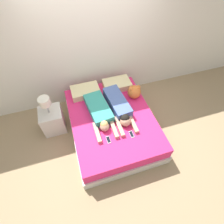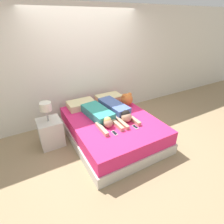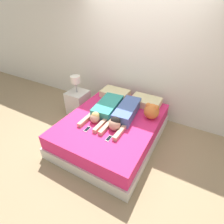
{
  "view_description": "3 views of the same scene",
  "coord_description": "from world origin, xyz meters",
  "px_view_note": "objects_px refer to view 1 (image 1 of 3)",
  "views": [
    {
      "loc": [
        -0.62,
        -1.98,
        3.24
      ],
      "look_at": [
        0.0,
        0.0,
        0.64
      ],
      "focal_mm": 28.0,
      "sensor_mm": 36.0,
      "label": 1
    },
    {
      "loc": [
        -1.51,
        -2.67,
        2.3
      ],
      "look_at": [
        0.0,
        0.0,
        0.64
      ],
      "focal_mm": 28.0,
      "sensor_mm": 36.0,
      "label": 2
    },
    {
      "loc": [
        1.28,
        -2.28,
        2.39
      ],
      "look_at": [
        0.0,
        0.0,
        0.64
      ],
      "focal_mm": 28.0,
      "sensor_mm": 36.0,
      "label": 3
    }
  ],
  "objects_px": {
    "person_left": "(99,112)",
    "person_right": "(119,107)",
    "cell_phone_left": "(108,140)",
    "nightstand": "(52,119)",
    "pillow_head_left": "(85,91)",
    "cell_phone_right": "(132,134)",
    "pillow_head_right": "(117,84)",
    "plush_toy": "(134,92)",
    "bed": "(112,124)"
  },
  "relations": [
    {
      "from": "person_left",
      "to": "person_right",
      "type": "xyz_separation_m",
      "value": [
        0.4,
        -0.01,
        0.02
      ]
    },
    {
      "from": "person_right",
      "to": "cell_phone_right",
      "type": "relative_size",
      "value": 8.09
    },
    {
      "from": "bed",
      "to": "nightstand",
      "type": "xyz_separation_m",
      "value": [
        -1.16,
        0.44,
        0.07
      ]
    },
    {
      "from": "cell_phone_right",
      "to": "plush_toy",
      "type": "distance_m",
      "value": 0.97
    },
    {
      "from": "pillow_head_left",
      "to": "person_right",
      "type": "xyz_separation_m",
      "value": [
        0.55,
        -0.67,
        0.03
      ]
    },
    {
      "from": "cell_phone_left",
      "to": "nightstand",
      "type": "relative_size",
      "value": 0.15
    },
    {
      "from": "pillow_head_left",
      "to": "nightstand",
      "type": "height_order",
      "value": "nightstand"
    },
    {
      "from": "bed",
      "to": "pillow_head_right",
      "type": "distance_m",
      "value": 0.92
    },
    {
      "from": "plush_toy",
      "to": "cell_phone_right",
      "type": "bearing_deg",
      "value": -113.95
    },
    {
      "from": "pillow_head_right",
      "to": "pillow_head_left",
      "type": "bearing_deg",
      "value": 180.0
    },
    {
      "from": "person_left",
      "to": "person_right",
      "type": "height_order",
      "value": "person_right"
    },
    {
      "from": "person_left",
      "to": "plush_toy",
      "type": "xyz_separation_m",
      "value": [
        0.83,
        0.26,
        0.06
      ]
    },
    {
      "from": "person_left",
      "to": "pillow_head_left",
      "type": "bearing_deg",
      "value": 102.38
    },
    {
      "from": "cell_phone_right",
      "to": "nightstand",
      "type": "relative_size",
      "value": 0.15
    },
    {
      "from": "pillow_head_right",
      "to": "person_left",
      "type": "xyz_separation_m",
      "value": [
        -0.58,
        -0.66,
        0.01
      ]
    },
    {
      "from": "person_right",
      "to": "plush_toy",
      "type": "distance_m",
      "value": 0.5
    },
    {
      "from": "person_right",
      "to": "nightstand",
      "type": "bearing_deg",
      "value": 166.69
    },
    {
      "from": "person_right",
      "to": "cell_phone_right",
      "type": "bearing_deg",
      "value": -86.86
    },
    {
      "from": "pillow_head_left",
      "to": "cell_phone_right",
      "type": "xyz_separation_m",
      "value": [
        0.58,
        -1.28,
        -0.07
      ]
    },
    {
      "from": "pillow_head_left",
      "to": "nightstand",
      "type": "bearing_deg",
      "value": -156.64
    },
    {
      "from": "pillow_head_right",
      "to": "person_right",
      "type": "distance_m",
      "value": 0.69
    },
    {
      "from": "pillow_head_right",
      "to": "person_right",
      "type": "xyz_separation_m",
      "value": [
        -0.17,
        -0.67,
        0.03
      ]
    },
    {
      "from": "pillow_head_left",
      "to": "pillow_head_right",
      "type": "distance_m",
      "value": 0.72
    },
    {
      "from": "person_right",
      "to": "nightstand",
      "type": "relative_size",
      "value": 1.24
    },
    {
      "from": "pillow_head_right",
      "to": "nightstand",
      "type": "relative_size",
      "value": 0.64
    },
    {
      "from": "bed",
      "to": "cell_phone_left",
      "type": "height_order",
      "value": "cell_phone_left"
    },
    {
      "from": "pillow_head_right",
      "to": "person_left",
      "type": "relative_size",
      "value": 0.53
    },
    {
      "from": "person_left",
      "to": "nightstand",
      "type": "height_order",
      "value": "nightstand"
    },
    {
      "from": "bed",
      "to": "cell_phone_left",
      "type": "bearing_deg",
      "value": -114.52
    },
    {
      "from": "pillow_head_left",
      "to": "person_left",
      "type": "distance_m",
      "value": 0.67
    },
    {
      "from": "cell_phone_left",
      "to": "cell_phone_right",
      "type": "relative_size",
      "value": 1.0
    },
    {
      "from": "bed",
      "to": "pillow_head_right",
      "type": "xyz_separation_m",
      "value": [
        0.36,
        0.78,
        0.32
      ]
    },
    {
      "from": "pillow_head_right",
      "to": "nightstand",
      "type": "bearing_deg",
      "value": -167.18
    },
    {
      "from": "person_right",
      "to": "cell_phone_right",
      "type": "xyz_separation_m",
      "value": [
        0.03,
        -0.61,
        -0.1
      ]
    },
    {
      "from": "pillow_head_left",
      "to": "person_right",
      "type": "relative_size",
      "value": 0.51
    },
    {
      "from": "person_left",
      "to": "cell_phone_left",
      "type": "distance_m",
      "value": 0.61
    },
    {
      "from": "pillow_head_left",
      "to": "cell_phone_left",
      "type": "distance_m",
      "value": 1.27
    },
    {
      "from": "pillow_head_right",
      "to": "nightstand",
      "type": "xyz_separation_m",
      "value": [
        -1.52,
        -0.35,
        -0.25
      ]
    },
    {
      "from": "cell_phone_right",
      "to": "plush_toy",
      "type": "xyz_separation_m",
      "value": [
        0.39,
        0.88,
        0.14
      ]
    },
    {
      "from": "person_right",
      "to": "cell_phone_right",
      "type": "height_order",
      "value": "person_right"
    },
    {
      "from": "person_left",
      "to": "cell_phone_left",
      "type": "relative_size",
      "value": 7.84
    },
    {
      "from": "pillow_head_left",
      "to": "person_right",
      "type": "distance_m",
      "value": 0.86
    },
    {
      "from": "pillow_head_right",
      "to": "cell_phone_left",
      "type": "height_order",
      "value": "pillow_head_right"
    },
    {
      "from": "plush_toy",
      "to": "person_left",
      "type": "bearing_deg",
      "value": -162.82
    },
    {
      "from": "cell_phone_right",
      "to": "bed",
      "type": "bearing_deg",
      "value": 114.05
    },
    {
      "from": "pillow_head_left",
      "to": "pillow_head_right",
      "type": "relative_size",
      "value": 1.0
    },
    {
      "from": "cell_phone_left",
      "to": "plush_toy",
      "type": "height_order",
      "value": "plush_toy"
    },
    {
      "from": "pillow_head_left",
      "to": "plush_toy",
      "type": "relative_size",
      "value": 2.03
    },
    {
      "from": "person_left",
      "to": "cell_phone_left",
      "type": "height_order",
      "value": "person_left"
    },
    {
      "from": "cell_phone_right",
      "to": "nightstand",
      "type": "bearing_deg",
      "value": 146.04
    }
  ]
}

